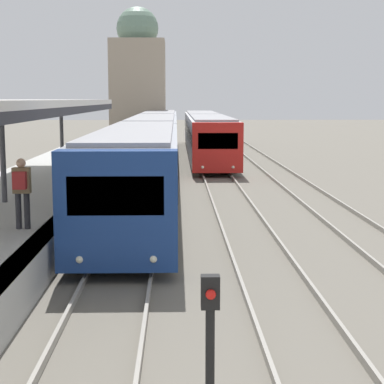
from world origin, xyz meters
name	(u,v)px	position (x,y,z in m)	size (l,w,h in m)	color
platform_canopy	(2,104)	(-3.76, 15.63, 3.81)	(4.00, 24.52, 3.00)	beige
person_on_platform	(22,187)	(-2.33, 11.63, 1.91)	(0.40, 0.40, 1.66)	#2D2D33
train_near	(153,141)	(0.00, 32.20, 1.67)	(2.64, 44.20, 3.00)	navy
train_far	(205,132)	(3.37, 42.45, 1.62)	(2.58, 27.54, 2.91)	red
signal_post_near	(210,350)	(1.63, 3.29, 1.29)	(0.20, 0.21, 2.11)	black
distant_domed_building	(138,80)	(-2.04, 53.91, 5.58)	(4.74, 4.74, 11.86)	gray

